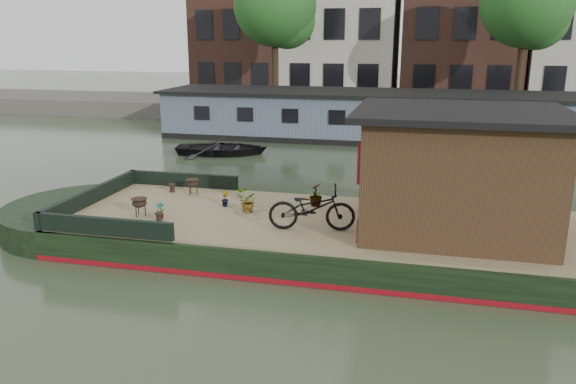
% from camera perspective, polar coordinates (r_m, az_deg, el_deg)
% --- Properties ---
extents(ground, '(120.00, 120.00, 0.00)m').
position_cam_1_polar(ground, '(12.10, 5.65, -5.93)').
color(ground, '#27321F').
rests_on(ground, ground).
extents(houseboat_hull, '(14.01, 4.02, 0.60)m').
position_cam_1_polar(houseboat_hull, '(12.24, -0.52, -4.23)').
color(houseboat_hull, black).
rests_on(houseboat_hull, ground).
extents(houseboat_deck, '(11.80, 3.80, 0.05)m').
position_cam_1_polar(houseboat_deck, '(11.89, 5.72, -3.12)').
color(houseboat_deck, '#867B52').
rests_on(houseboat_deck, houseboat_hull).
extents(bow_bulwark, '(3.00, 4.00, 0.35)m').
position_cam_1_polar(bow_bulwark, '(13.43, -16.18, -0.60)').
color(bow_bulwark, black).
rests_on(bow_bulwark, houseboat_deck).
extents(cabin, '(4.00, 3.50, 2.42)m').
position_cam_1_polar(cabin, '(11.48, 16.77, 2.13)').
color(cabin, black).
rests_on(cabin, houseboat_deck).
extents(bicycle, '(1.81, 0.88, 0.91)m').
position_cam_1_polar(bicycle, '(11.19, 2.43, -1.65)').
color(bicycle, black).
rests_on(bicycle, houseboat_deck).
extents(potted_plant_a, '(0.22, 0.18, 0.37)m').
position_cam_1_polar(potted_plant_a, '(12.24, -12.85, -1.84)').
color(potted_plant_a, brown).
rests_on(potted_plant_a, houseboat_deck).
extents(potted_plant_b, '(0.23, 0.25, 0.35)m').
position_cam_1_polar(potted_plant_b, '(12.93, -6.45, -0.68)').
color(potted_plant_b, brown).
rests_on(potted_plant_b, houseboat_deck).
extents(potted_plant_c, '(0.57, 0.54, 0.50)m').
position_cam_1_polar(potted_plant_c, '(12.41, -4.22, -0.95)').
color(potted_plant_c, '#A5622F').
rests_on(potted_plant_c, houseboat_deck).
extents(potted_plant_d, '(0.36, 0.36, 0.53)m').
position_cam_1_polar(potted_plant_d, '(12.87, 2.84, -0.26)').
color(potted_plant_d, maroon).
rests_on(potted_plant_d, houseboat_deck).
extents(brazier_front, '(0.46, 0.46, 0.40)m').
position_cam_1_polar(brazier_front, '(12.55, -14.83, -1.50)').
color(brazier_front, black).
rests_on(brazier_front, houseboat_deck).
extents(brazier_rear, '(0.38, 0.38, 0.38)m').
position_cam_1_polar(brazier_rear, '(14.02, -9.69, 0.53)').
color(brazier_rear, black).
rests_on(brazier_rear, houseboat_deck).
extents(bollard_port, '(0.18, 0.18, 0.21)m').
position_cam_1_polar(bollard_port, '(14.34, -11.68, 0.40)').
color(bollard_port, black).
rests_on(bollard_port, houseboat_deck).
extents(bollard_stbd, '(0.18, 0.18, 0.20)m').
position_cam_1_polar(bollard_stbd, '(12.07, -12.96, -2.52)').
color(bollard_stbd, black).
rests_on(bollard_stbd, houseboat_deck).
extents(dinghy, '(3.94, 3.14, 0.73)m').
position_cam_1_polar(dinghy, '(22.08, -6.72, 4.78)').
color(dinghy, black).
rests_on(dinghy, ground).
extents(far_houseboat, '(20.40, 4.40, 2.11)m').
position_cam_1_polar(far_houseboat, '(25.45, 10.17, 7.42)').
color(far_houseboat, slate).
rests_on(far_houseboat, ground).
extents(quay, '(60.00, 6.00, 0.90)m').
position_cam_1_polar(quay, '(31.96, 10.89, 8.02)').
color(quay, '#47443F').
rests_on(quay, ground).
extents(tree_left, '(4.40, 4.40, 7.40)m').
position_cam_1_polar(tree_left, '(31.29, -1.03, 18.13)').
color(tree_left, '#332316').
rests_on(tree_left, quay).
extents(tree_right, '(4.40, 4.40, 7.40)m').
position_cam_1_polar(tree_right, '(30.65, 23.35, 17.00)').
color(tree_right, '#332316').
rests_on(tree_right, quay).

